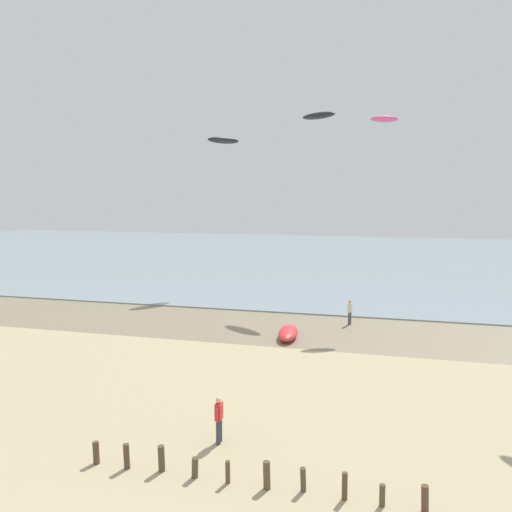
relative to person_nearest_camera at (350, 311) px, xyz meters
name	(u,v)px	position (x,y,z in m)	size (l,w,h in m)	color
wet_sand_strip	(272,328)	(-4.94, -2.06, -0.91)	(120.00, 8.27, 0.01)	#84755B
sea	(331,257)	(-4.94, 37.08, -0.87)	(160.00, 70.00, 0.10)	#7F939E
groyne_mid	(237,472)	(-2.18, -19.96, -0.53)	(10.55, 0.36, 0.88)	brown
person_nearest_camera	(350,311)	(0.00, 0.00, 0.00)	(0.31, 0.55, 1.71)	#4C4C56
person_left_flank	(219,418)	(-3.50, -17.68, 0.00)	(0.23, 0.57, 1.71)	#383842
grounded_kite	(288,333)	(-3.49, -4.18, -0.59)	(3.24, 1.17, 0.65)	red
kite_aloft_0	(223,140)	(-12.47, 11.01, 12.88)	(3.43, 1.10, 0.55)	black
kite_aloft_4	(384,119)	(1.90, 3.46, 13.20)	(2.04, 0.65, 0.33)	#E54C99
kite_aloft_5	(319,116)	(-3.22, 7.11, 14.17)	(3.24, 1.04, 0.52)	black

